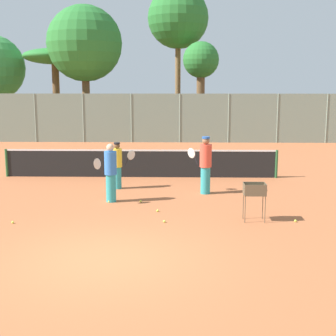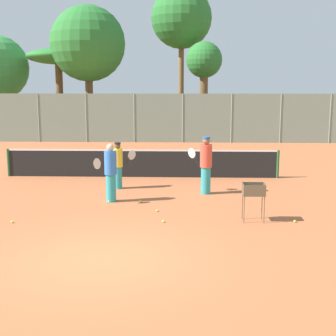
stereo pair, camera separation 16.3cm
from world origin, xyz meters
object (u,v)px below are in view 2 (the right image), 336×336
Objects in this scene: player_white_outfit at (110,172)px; ball_cart at (254,192)px; player_yellow_shirt at (118,165)px; player_red_cap at (206,164)px; tennis_net at (142,163)px.

player_white_outfit is 4.47m from ball_cart.
player_yellow_shirt is (-0.03, 1.86, -0.08)m from player_white_outfit.
player_white_outfit is at bearing 57.34° from player_red_cap.
player_white_outfit is at bearing 154.24° from ball_cart.
player_red_cap is 3.32m from ball_cart.
player_red_cap is at bearing 109.57° from ball_cart.
player_white_outfit is 1.86m from player_yellow_shirt.
tennis_net is at bearing 120.51° from ball_cart.
player_white_outfit is 3.14m from player_red_cap.
tennis_net is 6.79m from ball_cart.
player_white_outfit is at bearing -118.10° from player_yellow_shirt.
player_red_cap is at bearing 147.70° from player_white_outfit.
tennis_net is 3.62m from player_red_cap.
player_red_cap reaches higher than tennis_net.
tennis_net is 5.92× the size of player_white_outfit.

